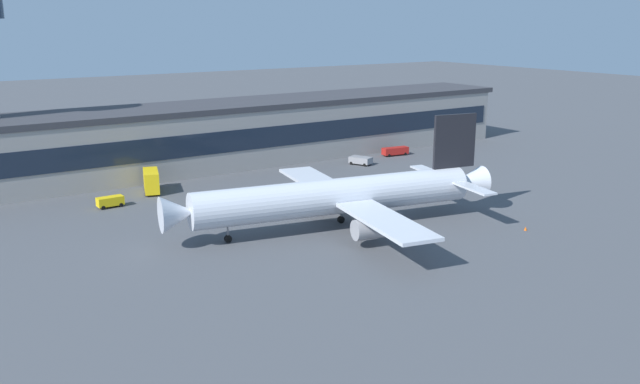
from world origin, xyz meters
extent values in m
plane|color=#4C4F54|center=(0.00, 0.00, 0.00)|extent=(600.00, 600.00, 0.00)
cube|color=#9E9993|center=(0.00, 48.92, 6.21)|extent=(143.51, 18.25, 12.42)
cube|color=#38383D|center=(0.00, 48.92, 13.02)|extent=(146.38, 18.62, 1.20)
cube|color=#192333|center=(0.00, 39.74, 6.83)|extent=(140.64, 0.16, 4.47)
cylinder|color=silver|center=(-8.22, -3.39, 5.17)|extent=(44.45, 13.82, 5.44)
cone|color=silver|center=(-31.52, 1.16, 5.17)|extent=(5.79, 6.01, 5.16)
cone|color=silver|center=(15.35, -8.00, 5.17)|extent=(6.81, 5.95, 4.89)
cube|color=black|center=(12.50, -7.44, 12.23)|extent=(7.56, 1.95, 8.70)
cube|color=silver|center=(10.87, -13.22, 5.98)|extent=(4.23, 10.06, 0.30)
cube|color=silver|center=(13.16, -1.48, 5.98)|extent=(4.23, 10.06, 0.30)
cube|color=silver|center=(-8.69, -16.21, 4.62)|extent=(9.71, 20.68, 0.50)
cube|color=silver|center=(-3.82, 8.66, 4.62)|extent=(9.71, 20.68, 0.50)
cylinder|color=#99999E|center=(-9.09, -13.09, 2.73)|extent=(4.97, 3.79, 2.99)
cylinder|color=#99999E|center=(-5.38, 5.92, 2.73)|extent=(4.97, 3.79, 2.99)
cylinder|color=black|center=(-24.71, -0.17, 0.55)|extent=(1.18, 0.70, 1.10)
cylinder|color=slate|center=(-24.71, -0.17, 2.05)|extent=(0.24, 0.24, 2.45)
cylinder|color=black|center=(-6.52, -6.22, 0.55)|extent=(1.18, 0.70, 1.10)
cylinder|color=slate|center=(-6.52, -6.22, 2.05)|extent=(0.24, 0.24, 2.45)
cylinder|color=black|center=(-5.58, -1.42, 0.55)|extent=(1.18, 0.70, 1.10)
cylinder|color=slate|center=(-5.58, -1.42, 2.05)|extent=(0.24, 0.24, 2.45)
cube|color=yellow|center=(-23.63, 33.85, 2.25)|extent=(4.65, 7.65, 3.80)
cube|color=black|center=(-24.23, 31.96, 3.01)|extent=(3.04, 3.12, 0.95)
cylinder|color=black|center=(-23.28, 31.10, 0.35)|extent=(0.50, 0.76, 0.70)
cylinder|color=black|center=(-25.51, 31.80, 0.35)|extent=(0.50, 0.76, 0.70)
cylinder|color=black|center=(-21.76, 35.90, 0.35)|extent=(0.50, 0.76, 0.70)
cylinder|color=black|center=(-23.99, 36.61, 0.35)|extent=(0.50, 0.76, 0.70)
cube|color=red|center=(36.53, 35.52, 1.15)|extent=(6.61, 2.84, 1.60)
cube|color=black|center=(34.78, 35.75, 1.47)|extent=(2.47, 2.12, 0.40)
cylinder|color=black|center=(34.19, 34.92, 0.35)|extent=(0.73, 0.39, 0.70)
cylinder|color=black|center=(34.43, 36.71, 0.35)|extent=(0.73, 0.39, 0.70)
cylinder|color=black|center=(38.63, 34.32, 0.35)|extent=(0.73, 0.39, 0.70)
cylinder|color=black|center=(38.87, 36.11, 0.35)|extent=(0.73, 0.39, 0.70)
cube|color=gray|center=(23.55, 31.88, 1.05)|extent=(4.32, 5.44, 1.40)
cube|color=black|center=(24.08, 30.67, 1.33)|extent=(2.87, 2.50, 0.35)
cylinder|color=black|center=(25.29, 30.82, 0.35)|extent=(0.56, 0.76, 0.70)
cylinder|color=black|center=(23.15, 29.87, 0.35)|extent=(0.56, 0.76, 0.70)
cylinder|color=black|center=(23.94, 33.89, 0.35)|extent=(0.56, 0.76, 0.70)
cylinder|color=black|center=(21.80, 32.95, 0.35)|extent=(0.56, 0.76, 0.70)
cube|color=yellow|center=(-33.13, 27.99, 1.10)|extent=(4.46, 2.05, 1.50)
cube|color=black|center=(-34.34, 27.95, 1.40)|extent=(1.60, 1.80, 0.38)
cylinder|color=black|center=(-34.64, 27.08, 0.35)|extent=(0.71, 0.32, 0.70)
cylinder|color=black|center=(-34.69, 28.79, 0.35)|extent=(0.71, 0.32, 0.70)
cylinder|color=black|center=(-31.56, 27.19, 0.35)|extent=(0.71, 0.32, 0.70)
cylinder|color=black|center=(-31.62, 28.90, 0.35)|extent=(0.71, 0.32, 0.70)
cone|color=#F2590C|center=(15.62, -20.24, 0.29)|extent=(0.47, 0.47, 0.58)
camera|label=1|loc=(-64.80, -83.95, 31.28)|focal=37.67mm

